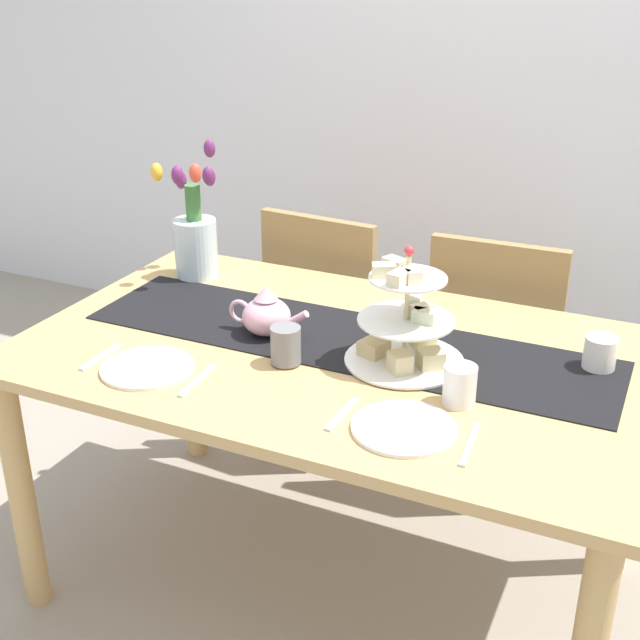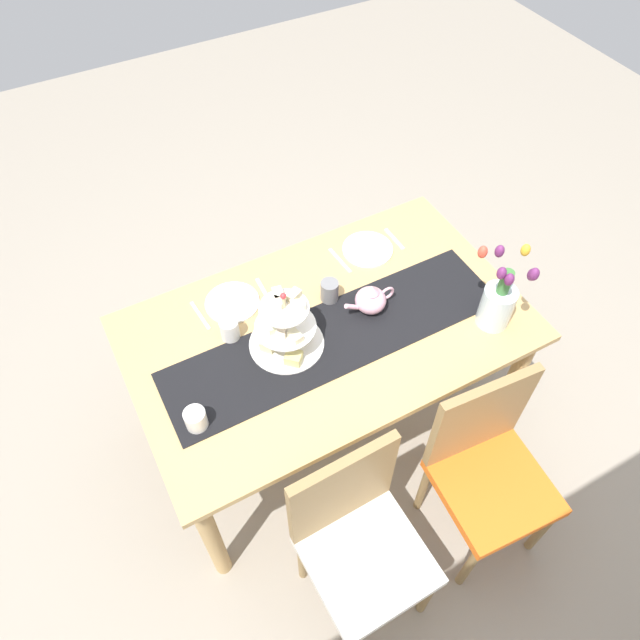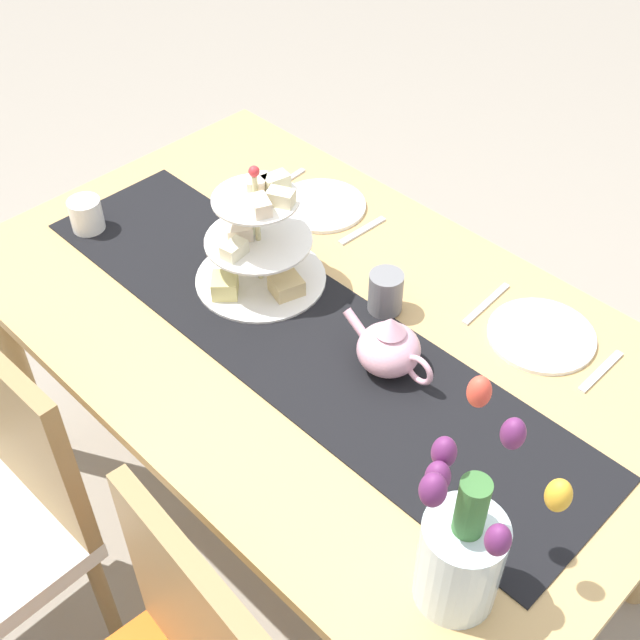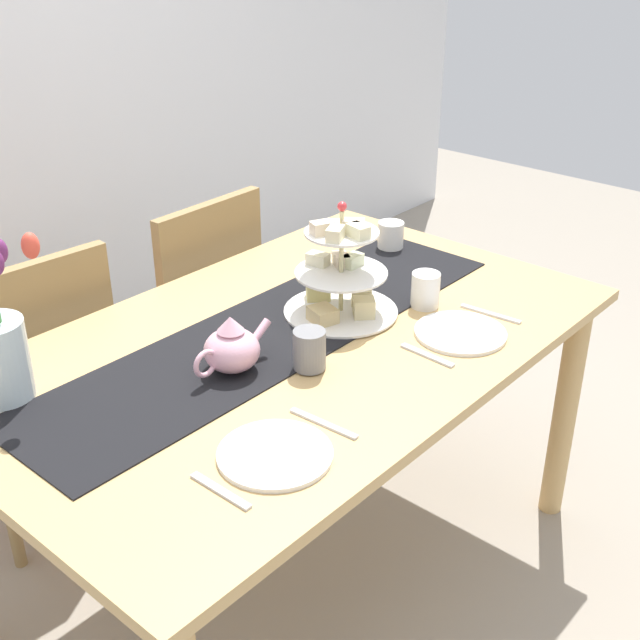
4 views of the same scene
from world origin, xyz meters
name	(u,v)px [view 4 (image 4 of 4)]	position (x,y,z in m)	size (l,w,h in m)	color
ground_plane	(296,571)	(0.00, 0.00, 0.00)	(8.00, 8.00, 0.00)	gray
dining_table	(293,375)	(0.00, 0.00, 0.66)	(1.62, 0.98, 0.77)	tan
chair_left	(34,381)	(-0.32, 0.72, 0.50)	(0.45, 0.45, 0.91)	olive
chair_right	(191,311)	(0.27, 0.72, 0.50)	(0.43, 0.43, 0.91)	olive
table_runner	(275,331)	(0.00, 0.06, 0.77)	(1.42, 0.36, 0.00)	black
tiered_cake_stand	(341,280)	(0.19, 0.00, 0.87)	(0.30, 0.30, 0.30)	beige
teapot	(231,348)	(-0.20, 0.00, 0.83)	(0.24, 0.13, 0.14)	#E5A8BC
cream_jug	(391,235)	(0.63, 0.17, 0.81)	(0.08, 0.08, 0.09)	white
dinner_plate_left	(275,454)	(-0.37, -0.30, 0.77)	(0.23, 0.23, 0.01)	white
fork_left	(220,491)	(-0.52, -0.30, 0.77)	(0.02, 0.15, 0.01)	silver
knife_left	(323,423)	(-0.23, -0.30, 0.77)	(0.01, 0.17, 0.01)	silver
dinner_plate_right	(460,333)	(0.29, -0.30, 0.77)	(0.23, 0.23, 0.01)	white
fork_right	(427,355)	(0.15, -0.30, 0.77)	(0.02, 0.15, 0.01)	silver
knife_right	(490,314)	(0.44, -0.30, 0.77)	(0.01, 0.17, 0.01)	silver
mug_grey	(309,349)	(-0.08, -0.13, 0.82)	(0.08, 0.08, 0.10)	slate
mug_white_text	(425,290)	(0.37, -0.14, 0.82)	(0.08, 0.08, 0.10)	white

